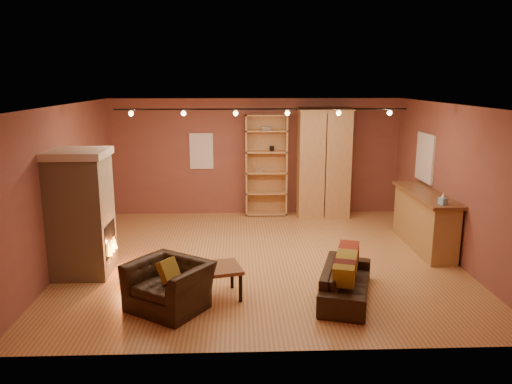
{
  "coord_description": "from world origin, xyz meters",
  "views": [
    {
      "loc": [
        -0.44,
        -8.73,
        3.23
      ],
      "look_at": [
        -0.1,
        0.2,
        1.21
      ],
      "focal_mm": 35.0,
      "sensor_mm": 36.0,
      "label": 1
    }
  ],
  "objects_px": {
    "bookcase": "(266,164)",
    "loveseat": "(346,275)",
    "armoire": "(323,163)",
    "bar_counter": "(424,220)",
    "armchair": "(169,278)",
    "coffee_table": "(219,271)",
    "fireplace": "(82,213)"
  },
  "relations": [
    {
      "from": "armchair",
      "to": "coffee_table",
      "type": "relative_size",
      "value": 1.64
    },
    {
      "from": "fireplace",
      "to": "armchair",
      "type": "distance_m",
      "value": 2.22
    },
    {
      "from": "bar_counter",
      "to": "coffee_table",
      "type": "relative_size",
      "value": 2.98
    },
    {
      "from": "fireplace",
      "to": "armoire",
      "type": "xyz_separation_m",
      "value": [
        4.65,
        3.52,
        0.24
      ]
    },
    {
      "from": "armoire",
      "to": "armchair",
      "type": "xyz_separation_m",
      "value": [
        -3.04,
        -4.93,
        -0.84
      ]
    },
    {
      "from": "loveseat",
      "to": "armchair",
      "type": "distance_m",
      "value": 2.63
    },
    {
      "from": "armoire",
      "to": "loveseat",
      "type": "distance_m",
      "value": 4.77
    },
    {
      "from": "bar_counter",
      "to": "armchair",
      "type": "xyz_separation_m",
      "value": [
        -4.63,
        -2.53,
        -0.09
      ]
    },
    {
      "from": "bookcase",
      "to": "bar_counter",
      "type": "relative_size",
      "value": 1.06
    },
    {
      "from": "armoire",
      "to": "fireplace",
      "type": "bearing_deg",
      "value": -142.89
    },
    {
      "from": "bookcase",
      "to": "loveseat",
      "type": "height_order",
      "value": "bookcase"
    },
    {
      "from": "armoire",
      "to": "bar_counter",
      "type": "height_order",
      "value": "armoire"
    },
    {
      "from": "fireplace",
      "to": "armchair",
      "type": "height_order",
      "value": "fireplace"
    },
    {
      "from": "fireplace",
      "to": "bookcase",
      "type": "distance_m",
      "value": 4.97
    },
    {
      "from": "armoire",
      "to": "coffee_table",
      "type": "distance_m",
      "value": 5.2
    },
    {
      "from": "fireplace",
      "to": "armchair",
      "type": "xyz_separation_m",
      "value": [
        1.61,
        -1.41,
        -0.59
      ]
    },
    {
      "from": "bookcase",
      "to": "armchair",
      "type": "height_order",
      "value": "bookcase"
    },
    {
      "from": "bookcase",
      "to": "loveseat",
      "type": "bearing_deg",
      "value": -79.13
    },
    {
      "from": "loveseat",
      "to": "armoire",
      "type": "bearing_deg",
      "value": 11.52
    },
    {
      "from": "fireplace",
      "to": "bar_counter",
      "type": "relative_size",
      "value": 0.92
    },
    {
      "from": "fireplace",
      "to": "bar_counter",
      "type": "xyz_separation_m",
      "value": [
        6.24,
        1.11,
        -0.5
      ]
    },
    {
      "from": "armoire",
      "to": "bookcase",
      "type": "bearing_deg",
      "value": 171.48
    },
    {
      "from": "loveseat",
      "to": "fireplace",
      "type": "bearing_deg",
      "value": 91.65
    },
    {
      "from": "bar_counter",
      "to": "armchair",
      "type": "bearing_deg",
      "value": -151.38
    },
    {
      "from": "loveseat",
      "to": "coffee_table",
      "type": "xyz_separation_m",
      "value": [
        -1.92,
        0.1,
        0.05
      ]
    },
    {
      "from": "armoire",
      "to": "loveseat",
      "type": "bearing_deg",
      "value": -95.2
    },
    {
      "from": "loveseat",
      "to": "coffee_table",
      "type": "relative_size",
      "value": 2.31
    },
    {
      "from": "fireplace",
      "to": "coffee_table",
      "type": "relative_size",
      "value": 2.74
    },
    {
      "from": "loveseat",
      "to": "coffee_table",
      "type": "distance_m",
      "value": 1.92
    },
    {
      "from": "loveseat",
      "to": "armchair",
      "type": "height_order",
      "value": "armchair"
    },
    {
      "from": "armoire",
      "to": "armchair",
      "type": "height_order",
      "value": "armoire"
    },
    {
      "from": "armchair",
      "to": "coffee_table",
      "type": "bearing_deg",
      "value": 62.43
    }
  ]
}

